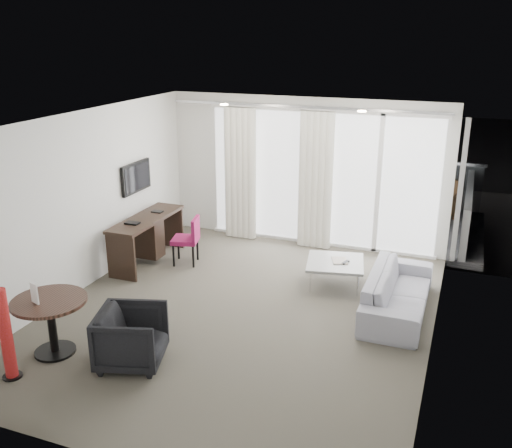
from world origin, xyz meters
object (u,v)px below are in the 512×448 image
(rattan_chair_b, at_px, (441,201))
(red_lamp, at_px, (6,334))
(coffee_table, at_px, (335,273))
(round_table, at_px, (52,326))
(sofa, at_px, (398,292))
(tub_armchair, at_px, (131,337))
(desk_chair, at_px, (185,240))
(desk, at_px, (148,240))
(rattan_chair_a, at_px, (342,204))

(rattan_chair_b, bearing_deg, red_lamp, -106.50)
(coffee_table, bearing_deg, rattan_chair_b, 71.27)
(round_table, distance_m, sofa, 4.47)
(red_lamp, height_order, tub_armchair, red_lamp)
(desk_chair, bearing_deg, tub_armchair, -88.13)
(red_lamp, relative_size, tub_armchair, 1.45)
(desk, distance_m, rattan_chair_b, 5.92)
(red_lamp, relative_size, sofa, 0.55)
(desk, distance_m, tub_armchair, 3.08)
(sofa, distance_m, rattan_chair_a, 3.74)
(tub_armchair, xyz_separation_m, rattan_chair_a, (1.14, 5.81, 0.07))
(red_lamp, distance_m, rattan_chair_b, 8.47)
(tub_armchair, relative_size, rattan_chair_b, 0.91)
(desk_chair, height_order, sofa, desk_chair)
(coffee_table, relative_size, rattan_chair_a, 1.02)
(sofa, bearing_deg, tub_armchair, 131.93)
(desk, distance_m, round_table, 2.89)
(desk_chair, bearing_deg, desk, -178.27)
(sofa, bearing_deg, rattan_chair_b, -3.62)
(tub_armchair, distance_m, rattan_chair_a, 5.92)
(red_lamp, bearing_deg, rattan_chair_b, 61.39)
(coffee_table, bearing_deg, sofa, -28.67)
(coffee_table, distance_m, rattan_chair_b, 3.98)
(red_lamp, distance_m, tub_armchair, 1.34)
(desk, height_order, rattan_chair_a, rattan_chair_a)
(desk, bearing_deg, tub_armchair, -62.33)
(coffee_table, height_order, sofa, sofa)
(desk, bearing_deg, sofa, -4.45)
(tub_armchair, relative_size, sofa, 0.38)
(rattan_chair_a, bearing_deg, tub_armchair, -115.27)
(coffee_table, bearing_deg, rattan_chair_a, 100.66)
(round_table, height_order, red_lamp, red_lamp)
(rattan_chair_a, bearing_deg, red_lamp, -123.16)
(desk_chair, bearing_deg, red_lamp, -108.49)
(desk, relative_size, sofa, 0.84)
(red_lamp, distance_m, coffee_table, 4.62)
(desk_chair, distance_m, rattan_chair_b, 5.37)
(tub_armchair, distance_m, rattan_chair_b, 7.33)
(red_lamp, relative_size, rattan_chair_a, 1.32)
(coffee_table, xyz_separation_m, rattan_chair_b, (1.28, 3.76, 0.22))
(coffee_table, relative_size, sofa, 0.42)
(desk, xyz_separation_m, round_table, (0.43, -2.86, -0.04))
(desk, distance_m, sofa, 4.12)
(rattan_chair_a, distance_m, rattan_chair_b, 2.03)
(round_table, height_order, sofa, round_table)
(tub_armchair, relative_size, rattan_chair_a, 0.91)
(red_lamp, xyz_separation_m, tub_armchair, (1.11, 0.72, -0.20))
(round_table, bearing_deg, rattan_chair_b, 60.01)
(round_table, xyz_separation_m, sofa, (3.68, 2.54, -0.06))
(round_table, xyz_separation_m, rattan_chair_b, (3.95, 6.85, 0.06))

